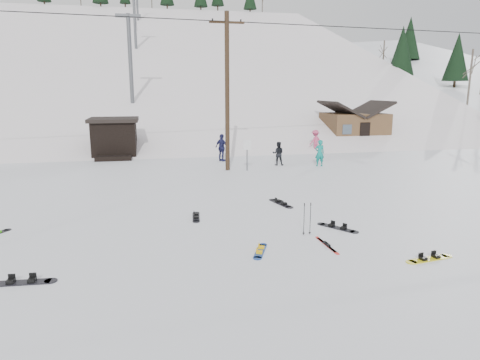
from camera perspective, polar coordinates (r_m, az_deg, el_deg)
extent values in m
plane|color=white|center=(12.02, 0.53, -11.19)|extent=(200.00, 200.00, 0.00)
cube|color=white|center=(67.94, -9.26, -2.42)|extent=(60.00, 85.24, 65.97)
cube|color=white|center=(74.64, 21.47, -1.01)|extent=(45.66, 93.98, 54.59)
cylinder|color=#3A2819|center=(25.18, -1.72, 11.46)|extent=(0.26, 0.26, 9.00)
cube|color=#3A2819|center=(25.44, -1.78, 20.28)|extent=(2.00, 0.12, 0.12)
cylinder|color=black|center=(25.46, -1.78, 20.54)|extent=(0.08, 0.08, 0.12)
cylinder|color=#595B60|center=(25.29, 0.95, 3.28)|extent=(0.07, 0.07, 1.80)
cube|color=white|center=(25.16, 0.97, 4.73)|extent=(0.50, 0.04, 0.60)
cube|color=black|center=(32.11, -16.35, 5.29)|extent=(3.00, 3.00, 2.50)
cube|color=black|center=(31.99, -16.50, 7.72)|extent=(3.40, 3.40, 0.25)
cube|color=black|center=(30.47, -16.49, 2.85)|extent=(2.40, 1.20, 0.30)
cylinder|color=#595B60|center=(40.92, -14.41, 15.16)|extent=(0.36, 0.36, 8.00)
cube|color=#595B60|center=(41.32, -14.70, 20.42)|extent=(2.20, 0.30, 0.30)
cylinder|color=#595B60|center=(61.49, -13.86, 20.10)|extent=(0.36, 0.36, 8.00)
cube|color=brown|center=(39.02, 14.94, 6.62)|extent=(5.00, 4.00, 2.70)
cube|color=black|center=(38.33, 13.24, 9.17)|extent=(2.69, 4.40, 1.43)
cube|color=black|center=(39.53, 16.85, 9.05)|extent=(2.69, 4.40, 1.43)
cube|color=black|center=(37.26, 16.29, 5.92)|extent=(0.90, 0.06, 1.90)
cube|color=#183E9C|center=(12.92, 2.72, -9.46)|extent=(0.66, 1.11, 0.02)
cylinder|color=#183E9C|center=(13.43, 3.08, -8.61)|extent=(0.25, 0.25, 0.02)
cylinder|color=#183E9C|center=(12.41, 2.33, -10.38)|extent=(0.25, 0.25, 0.02)
cube|color=yellow|center=(13.09, 2.86, -8.95)|extent=(0.22, 0.20, 0.07)
cube|color=yellow|center=(12.72, 2.59, -9.58)|extent=(0.22, 0.20, 0.07)
cube|color=red|center=(13.59, 11.62, -8.60)|extent=(0.14, 1.44, 0.02)
cube|color=black|center=(13.57, 11.63, -8.44)|extent=(0.08, 0.26, 0.06)
cube|color=red|center=(13.71, 11.36, -8.40)|extent=(0.14, 1.44, 0.02)
cube|color=black|center=(13.70, 11.37, -8.24)|extent=(0.08, 0.26, 0.06)
cylinder|color=black|center=(14.33, 8.53, -5.21)|extent=(0.02, 0.02, 1.05)
cylinder|color=black|center=(14.48, 8.47, -7.00)|extent=(0.08, 0.08, 0.01)
cylinder|color=black|center=(14.19, 8.60, -3.25)|extent=(0.03, 0.03, 0.10)
cylinder|color=black|center=(14.41, 9.36, -5.15)|extent=(0.02, 0.02, 1.05)
cylinder|color=black|center=(14.55, 9.29, -6.93)|extent=(0.08, 0.08, 0.01)
cylinder|color=black|center=(14.27, 9.42, -3.19)|extent=(0.03, 0.03, 0.10)
cube|color=black|center=(12.24, -27.10, -12.08)|extent=(1.40, 0.40, 0.03)
cylinder|color=black|center=(12.03, -23.92, -12.20)|extent=(0.32, 0.32, 0.03)
cube|color=black|center=(12.14, -25.99, -11.87)|extent=(0.18, 0.24, 0.09)
cube|color=black|center=(12.30, -28.25, -11.78)|extent=(0.18, 0.24, 0.09)
cube|color=black|center=(16.27, -5.88, -4.94)|extent=(0.37, 1.17, 0.02)
cylinder|color=black|center=(16.82, -5.89, -4.38)|extent=(0.26, 0.26, 0.02)
cylinder|color=black|center=(15.72, -5.87, -5.55)|extent=(0.26, 0.26, 0.02)
cube|color=black|center=(16.45, -5.89, -4.57)|extent=(0.20, 0.16, 0.08)
cube|color=black|center=(16.05, -5.88, -4.99)|extent=(0.20, 0.16, 0.08)
cylinder|color=black|center=(16.79, -28.59, -5.85)|extent=(0.25, 0.25, 0.02)
cube|color=black|center=(15.34, 12.86, -6.24)|extent=(1.00, 1.23, 0.03)
cylinder|color=black|center=(15.05, 15.01, -6.71)|extent=(0.30, 0.30, 0.03)
cylinder|color=black|center=(15.65, 10.80, -5.78)|extent=(0.30, 0.30, 0.03)
cube|color=black|center=(15.22, 13.64, -6.21)|extent=(0.27, 0.25, 0.09)
cube|color=black|center=(15.43, 12.12, -5.87)|extent=(0.27, 0.25, 0.09)
cube|color=yellow|center=(13.47, 23.91, -9.60)|extent=(1.32, 0.50, 0.03)
cylinder|color=yellow|center=(13.91, 25.83, -9.09)|extent=(0.30, 0.30, 0.03)
cylinder|color=yellow|center=(13.05, 21.86, -10.13)|extent=(0.30, 0.30, 0.03)
cube|color=black|center=(13.61, 24.64, -9.20)|extent=(0.19, 0.23, 0.08)
cube|color=black|center=(13.30, 23.21, -9.56)|extent=(0.19, 0.23, 0.08)
cube|color=black|center=(18.14, 5.46, -3.14)|extent=(0.65, 1.39, 0.03)
cylinder|color=black|center=(18.70, 4.37, -2.66)|extent=(0.31, 0.31, 0.03)
cylinder|color=black|center=(17.59, 6.63, -3.65)|extent=(0.31, 0.31, 0.03)
cube|color=black|center=(18.33, 5.06, -2.78)|extent=(0.26, 0.22, 0.09)
cube|color=black|center=(17.93, 5.88, -3.14)|extent=(0.26, 0.22, 0.09)
imported|color=#0D8378|center=(27.23, 10.57, 3.55)|extent=(0.62, 0.42, 1.66)
imported|color=black|center=(27.23, 5.10, 3.54)|extent=(0.86, 0.75, 1.50)
imported|color=#C5456E|center=(33.44, 9.99, 5.15)|extent=(1.26, 1.05, 1.70)
imported|color=#1D1E49|center=(28.66, -2.43, 4.33)|extent=(1.03, 1.11, 1.83)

